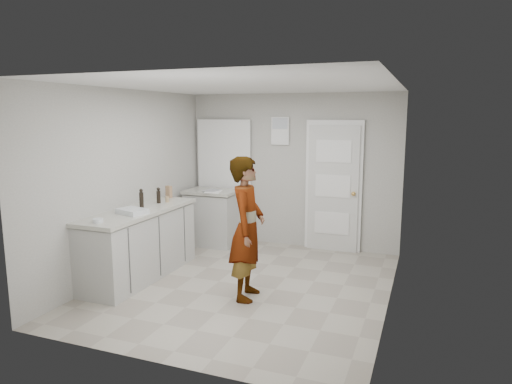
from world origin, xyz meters
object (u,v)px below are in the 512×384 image
at_px(person, 247,228).
at_px(baking_dish, 132,211).
at_px(oil_cruet_b, 141,199).
at_px(spice_jar, 167,199).
at_px(egg_bowl, 98,221).
at_px(oil_cruet_a, 159,196).
at_px(cake_mix_box, 169,192).

relative_size(person, baking_dish, 4.06).
bearing_deg(oil_cruet_b, baking_dish, -72.88).
xyz_separation_m(person, spice_jar, (-1.52, 0.72, 0.12)).
xyz_separation_m(person, egg_bowl, (-1.60, -0.65, 0.10)).
distance_m(person, oil_cruet_a, 1.72).
distance_m(oil_cruet_a, egg_bowl, 1.27).
xyz_separation_m(cake_mix_box, spice_jar, (0.17, -0.33, -0.05)).
distance_m(person, spice_jar, 1.69).
distance_m(spice_jar, oil_cruet_b, 0.48).
xyz_separation_m(person, baking_dish, (-1.52, -0.11, 0.11)).
xyz_separation_m(spice_jar, oil_cruet_a, (-0.07, -0.11, 0.07)).
bearing_deg(cake_mix_box, egg_bowl, -63.58).
height_order(oil_cruet_a, egg_bowl, oil_cruet_a).
bearing_deg(person, cake_mix_box, 49.72).
bearing_deg(oil_cruet_b, spice_jar, 76.16).
height_order(baking_dish, egg_bowl, baking_dish).
xyz_separation_m(oil_cruet_b, egg_bowl, (0.03, -0.91, -0.10)).
relative_size(person, egg_bowl, 13.97).
bearing_deg(cake_mix_box, oil_cruet_a, -53.81).
xyz_separation_m(person, oil_cruet_a, (-1.59, 0.61, 0.19)).
distance_m(person, cake_mix_box, 2.00).
bearing_deg(oil_cruet_b, person, -9.05).
relative_size(cake_mix_box, baking_dish, 0.43).
xyz_separation_m(oil_cruet_a, egg_bowl, (-0.01, -1.26, -0.08)).
distance_m(oil_cruet_a, oil_cruet_b, 0.35).
bearing_deg(person, egg_bowl, 103.64).
bearing_deg(person, spice_jar, 56.15).
relative_size(oil_cruet_b, baking_dish, 0.62).
xyz_separation_m(cake_mix_box, baking_dish, (0.17, -1.15, -0.06)).
bearing_deg(baking_dish, person, 3.98).
distance_m(person, oil_cruet_b, 1.67).
height_order(person, spice_jar, person).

